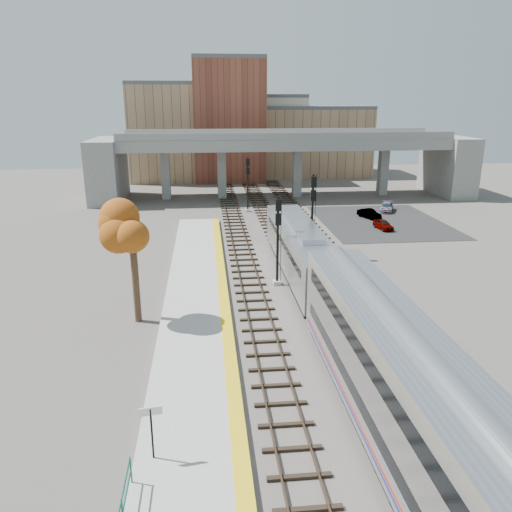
{
  "coord_description": "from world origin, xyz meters",
  "views": [
    {
      "loc": [
        -6.41,
        -27.26,
        13.69
      ],
      "look_at": [
        -2.79,
        8.18,
        2.5
      ],
      "focal_mm": 35.0,
      "sensor_mm": 36.0,
      "label": 1
    }
  ],
  "objects_px": {
    "signal_mast_mid": "(312,216)",
    "tree": "(132,232)",
    "locomotive": "(300,249)",
    "coach": "(416,412)",
    "car_c": "(386,207)",
    "car_b": "(369,214)",
    "signal_mast_near": "(278,243)",
    "car_a": "(383,225)",
    "signal_mast_far": "(248,185)"
  },
  "relations": [
    {
      "from": "tree",
      "to": "car_b",
      "type": "distance_m",
      "value": 36.43
    },
    {
      "from": "car_b",
      "to": "coach",
      "type": "bearing_deg",
      "value": -127.5
    },
    {
      "from": "locomotive",
      "to": "signal_mast_near",
      "type": "height_order",
      "value": "signal_mast_near"
    },
    {
      "from": "signal_mast_far",
      "to": "tree",
      "type": "bearing_deg",
      "value": -107.12
    },
    {
      "from": "tree",
      "to": "car_b",
      "type": "relative_size",
      "value": 2.39
    },
    {
      "from": "signal_mast_near",
      "to": "signal_mast_mid",
      "type": "relative_size",
      "value": 0.92
    },
    {
      "from": "coach",
      "to": "signal_mast_near",
      "type": "bearing_deg",
      "value": 95.76
    },
    {
      "from": "coach",
      "to": "tree",
      "type": "xyz_separation_m",
      "value": [
        -11.97,
        15.18,
        3.17
      ]
    },
    {
      "from": "signal_mast_mid",
      "to": "locomotive",
      "type": "bearing_deg",
      "value": -111.28
    },
    {
      "from": "tree",
      "to": "car_a",
      "type": "height_order",
      "value": "tree"
    },
    {
      "from": "coach",
      "to": "signal_mast_near",
      "type": "xyz_separation_m",
      "value": [
        -2.1,
        20.83,
        0.6
      ]
    },
    {
      "from": "locomotive",
      "to": "coach",
      "type": "distance_m",
      "value": 22.61
    },
    {
      "from": "signal_mast_mid",
      "to": "car_c",
      "type": "height_order",
      "value": "signal_mast_mid"
    },
    {
      "from": "signal_mast_near",
      "to": "car_c",
      "type": "bearing_deg",
      "value": 54.49
    },
    {
      "from": "car_b",
      "to": "signal_mast_mid",
      "type": "bearing_deg",
      "value": -146.78
    },
    {
      "from": "signal_mast_far",
      "to": "car_a",
      "type": "distance_m",
      "value": 17.82
    },
    {
      "from": "signal_mast_far",
      "to": "locomotive",
      "type": "bearing_deg",
      "value": -85.13
    },
    {
      "from": "signal_mast_near",
      "to": "car_c",
      "type": "xyz_separation_m",
      "value": [
        17.63,
        24.71,
        -2.8
      ]
    },
    {
      "from": "coach",
      "to": "tree",
      "type": "relative_size",
      "value": 3.11
    },
    {
      "from": "coach",
      "to": "signal_mast_mid",
      "type": "bearing_deg",
      "value": 85.88
    },
    {
      "from": "locomotive",
      "to": "signal_mast_mid",
      "type": "bearing_deg",
      "value": 68.72
    },
    {
      "from": "coach",
      "to": "car_a",
      "type": "bearing_deg",
      "value": 71.94
    },
    {
      "from": "locomotive",
      "to": "signal_mast_near",
      "type": "bearing_deg",
      "value": -139.85
    },
    {
      "from": "coach",
      "to": "signal_mast_far",
      "type": "distance_m",
      "value": 47.29
    },
    {
      "from": "signal_mast_far",
      "to": "car_c",
      "type": "height_order",
      "value": "signal_mast_far"
    },
    {
      "from": "car_a",
      "to": "signal_mast_far",
      "type": "bearing_deg",
      "value": 134.72
    },
    {
      "from": "car_c",
      "to": "locomotive",
      "type": "bearing_deg",
      "value": -99.45
    },
    {
      "from": "tree",
      "to": "car_c",
      "type": "distance_m",
      "value": 41.32
    },
    {
      "from": "car_a",
      "to": "car_b",
      "type": "relative_size",
      "value": 0.93
    },
    {
      "from": "signal_mast_far",
      "to": "signal_mast_near",
      "type": "bearing_deg",
      "value": -90.0
    },
    {
      "from": "signal_mast_mid",
      "to": "tree",
      "type": "relative_size",
      "value": 0.93
    },
    {
      "from": "signal_mast_near",
      "to": "locomotive",
      "type": "bearing_deg",
      "value": 40.15
    },
    {
      "from": "signal_mast_mid",
      "to": "car_b",
      "type": "bearing_deg",
      "value": 54.64
    },
    {
      "from": "car_b",
      "to": "signal_mast_near",
      "type": "bearing_deg",
      "value": -145.31
    },
    {
      "from": "car_a",
      "to": "locomotive",
      "type": "bearing_deg",
      "value": -138.7
    },
    {
      "from": "signal_mast_mid",
      "to": "car_a",
      "type": "bearing_deg",
      "value": 41.84
    },
    {
      "from": "coach",
      "to": "car_b",
      "type": "distance_m",
      "value": 43.75
    },
    {
      "from": "signal_mast_far",
      "to": "car_b",
      "type": "height_order",
      "value": "signal_mast_far"
    },
    {
      "from": "locomotive",
      "to": "signal_mast_mid",
      "type": "distance_m",
      "value": 5.71
    },
    {
      "from": "signal_mast_far",
      "to": "coach",
      "type": "bearing_deg",
      "value": -87.45
    },
    {
      "from": "locomotive",
      "to": "car_b",
      "type": "relative_size",
      "value": 5.66
    },
    {
      "from": "tree",
      "to": "signal_mast_mid",
      "type": "bearing_deg",
      "value": 41.95
    },
    {
      "from": "car_a",
      "to": "car_c",
      "type": "xyz_separation_m",
      "value": [
        3.57,
        8.89,
        0.02
      ]
    },
    {
      "from": "locomotive",
      "to": "car_b",
      "type": "bearing_deg",
      "value": 58.0
    },
    {
      "from": "signal_mast_near",
      "to": "car_a",
      "type": "bearing_deg",
      "value": 48.38
    },
    {
      "from": "signal_mast_near",
      "to": "car_c",
      "type": "relative_size",
      "value": 1.8
    },
    {
      "from": "signal_mast_near",
      "to": "signal_mast_far",
      "type": "xyz_separation_m",
      "value": [
        0.0,
        26.4,
        -0.01
      ]
    },
    {
      "from": "locomotive",
      "to": "coach",
      "type": "height_order",
      "value": "coach"
    },
    {
      "from": "locomotive",
      "to": "tree",
      "type": "height_order",
      "value": "tree"
    },
    {
      "from": "car_b",
      "to": "car_c",
      "type": "bearing_deg",
      "value": 24.72
    }
  ]
}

